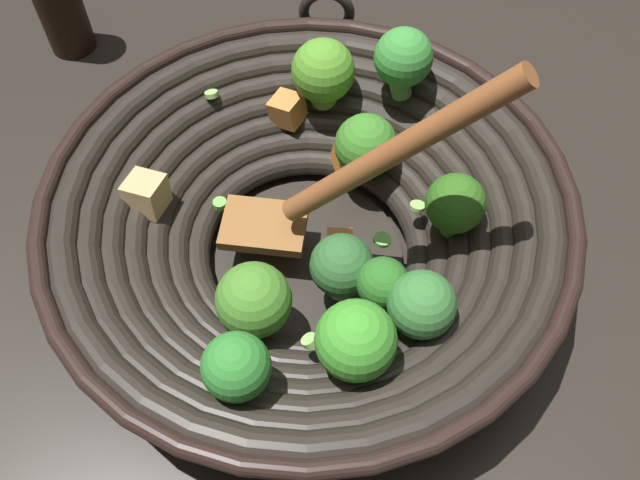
% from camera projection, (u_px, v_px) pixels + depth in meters
% --- Properties ---
extents(ground_plane, '(4.00, 4.00, 0.00)m').
position_uv_depth(ground_plane, '(309.00, 261.00, 0.61)').
color(ground_plane, '#28231E').
extents(wok, '(0.43, 0.46, 0.24)m').
position_uv_depth(wok, '(311.00, 221.00, 0.55)').
color(wok, black).
rests_on(wok, ground).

